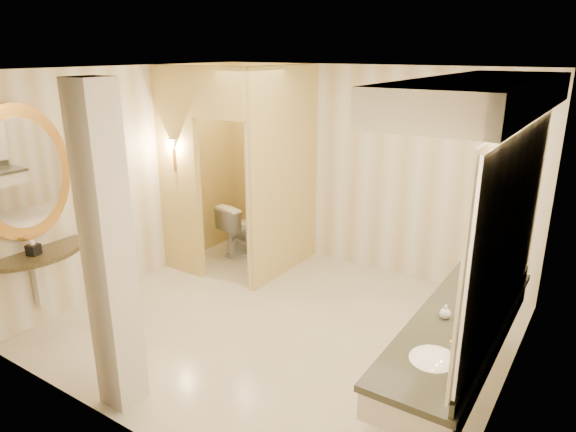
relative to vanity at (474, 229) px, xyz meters
name	(u,v)px	position (x,y,z in m)	size (l,w,h in m)	color
floor	(282,326)	(-1.98, 0.40, -1.63)	(4.50, 4.50, 0.00)	beige
ceiling	(281,70)	(-1.98, 0.40, 1.07)	(4.50, 4.50, 0.00)	white
wall_back	(366,171)	(-1.98, 2.40, -0.28)	(4.50, 0.02, 2.70)	silver
wall_front	(122,278)	(-1.98, -1.60, -0.28)	(4.50, 0.02, 2.70)	silver
wall_left	(131,179)	(-4.23, 0.40, -0.28)	(0.02, 4.00, 2.70)	silver
wall_right	(519,255)	(0.27, 0.40, -0.28)	(0.02, 4.00, 2.70)	silver
toilet_closet	(252,172)	(-3.09, 1.37, -0.24)	(1.50, 1.55, 2.70)	#F5D680
wall_sconce	(173,145)	(-3.90, 0.83, 0.10)	(0.14, 0.14, 0.42)	#BC833C
vanity	(474,229)	(0.00, 0.00, 0.00)	(0.75, 2.55, 2.09)	beige
console_shelf	(25,207)	(-4.19, -1.00, -0.28)	(1.07, 1.07, 1.99)	black
pillar	(109,254)	(-2.43, -1.36, -0.28)	(0.29, 0.29, 2.70)	beige
tissue_box	(33,250)	(-4.05, -1.07, -0.70)	(0.11, 0.11, 0.11)	black
toilet	(244,228)	(-3.63, 1.86, -1.25)	(0.43, 0.75, 0.77)	white
soap_bottle_a	(470,302)	(-0.01, 0.20, -0.69)	(0.06, 0.06, 0.14)	beige
soap_bottle_b	(445,311)	(-0.13, -0.05, -0.70)	(0.09, 0.09, 0.12)	silver
soap_bottle_c	(464,306)	(-0.02, 0.02, -0.64)	(0.09, 0.09, 0.23)	#C6B28C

